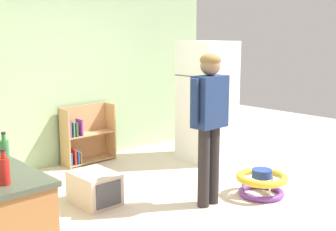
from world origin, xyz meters
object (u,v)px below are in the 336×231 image
object	(u,v)px
refrigerator	(207,101)
pet_carrier	(95,188)
bookshelf	(84,138)
green_glass_bottle	(5,151)
baby_walker	(261,183)
ketchup_bottle	(4,170)
standing_person	(210,115)

from	to	relation	value
refrigerator	pet_carrier	distance (m)	2.42
bookshelf	green_glass_bottle	size ratio (longest dim) A/B	3.46
baby_walker	ketchup_bottle	bearing A→B (deg)	-178.44
standing_person	ketchup_bottle	distance (m)	2.42
baby_walker	ketchup_bottle	world-z (taller)	ketchup_bottle
standing_person	green_glass_bottle	size ratio (longest dim) A/B	6.85
bookshelf	pet_carrier	world-z (taller)	bookshelf
baby_walker	pet_carrier	world-z (taller)	pet_carrier
standing_person	ketchup_bottle	world-z (taller)	standing_person
refrigerator	pet_carrier	xyz separation A→B (m)	(-2.28, -0.39, -0.71)
pet_carrier	green_glass_bottle	xyz separation A→B (m)	(-1.28, -0.72, 0.82)
refrigerator	ketchup_bottle	xyz separation A→B (m)	(-3.77, -1.60, 0.11)
refrigerator	pet_carrier	world-z (taller)	refrigerator
pet_carrier	bookshelf	bearing A→B (deg)	61.83
refrigerator	standing_person	world-z (taller)	refrigerator
green_glass_bottle	pet_carrier	bearing A→B (deg)	29.46
bookshelf	pet_carrier	xyz separation A→B (m)	(-0.78, -1.45, -0.19)
refrigerator	bookshelf	distance (m)	1.92
pet_carrier	refrigerator	bearing A→B (deg)	9.58
refrigerator	ketchup_bottle	world-z (taller)	refrigerator
bookshelf	ketchup_bottle	xyz separation A→B (m)	(-2.26, -2.66, 0.62)
bookshelf	standing_person	size ratio (longest dim) A/B	0.50
refrigerator	ketchup_bottle	bearing A→B (deg)	-157.02
pet_carrier	ketchup_bottle	distance (m)	2.08
standing_person	ketchup_bottle	size ratio (longest dim) A/B	6.85
refrigerator	baby_walker	bearing A→B (deg)	-114.73
refrigerator	standing_person	bearing A→B (deg)	-137.05
standing_person	green_glass_bottle	world-z (taller)	standing_person
standing_person	baby_walker	xyz separation A→B (m)	(0.67, -0.24, -0.87)
baby_walker	ketchup_bottle	xyz separation A→B (m)	(-3.07, -0.08, 0.84)
pet_carrier	standing_person	bearing A→B (deg)	-44.22
baby_walker	green_glass_bottle	distance (m)	3.01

